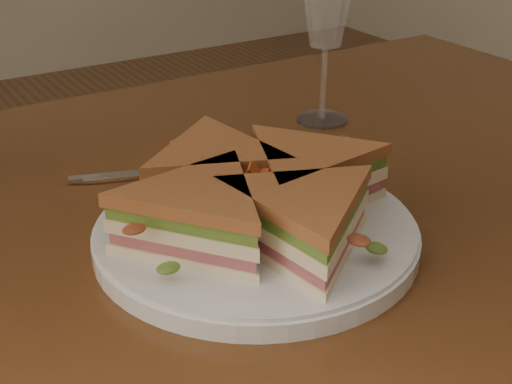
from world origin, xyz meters
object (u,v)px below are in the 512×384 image
at_px(plate, 256,234).
at_px(spoon, 272,174).
at_px(table, 265,280).
at_px(sandwich_wedges, 256,197).
at_px(wine_glass, 327,7).
at_px(knife, 165,173).

bearing_deg(plate, spoon, 51.27).
distance_m(table, plate, 0.14).
relative_size(sandwich_wedges, wine_glass, 1.46).
relative_size(spoon, wine_glass, 0.89).
xyz_separation_m(knife, wine_glass, (0.24, 0.04, 0.14)).
bearing_deg(plate, sandwich_wedges, 0.00).
relative_size(plate, sandwich_wedges, 0.98).
bearing_deg(spoon, table, -146.55).
distance_m(plate, sandwich_wedges, 0.04).
xyz_separation_m(table, spoon, (0.03, 0.04, 0.10)).
xyz_separation_m(plate, spoon, (0.09, 0.11, -0.00)).
bearing_deg(knife, wine_glass, 28.58).
xyz_separation_m(table, knife, (-0.06, 0.10, 0.10)).
xyz_separation_m(plate, wine_glass, (0.23, 0.21, 0.14)).
height_order(table, wine_glass, wine_glass).
relative_size(sandwich_wedges, spoon, 1.63).
height_order(plate, sandwich_wedges, sandwich_wedges).
bearing_deg(table, wine_glass, 39.13).
distance_m(sandwich_wedges, knife, 0.18).
bearing_deg(knife, spoon, -16.54).
xyz_separation_m(sandwich_wedges, spoon, (0.09, 0.11, -0.04)).
distance_m(spoon, wine_glass, 0.23).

